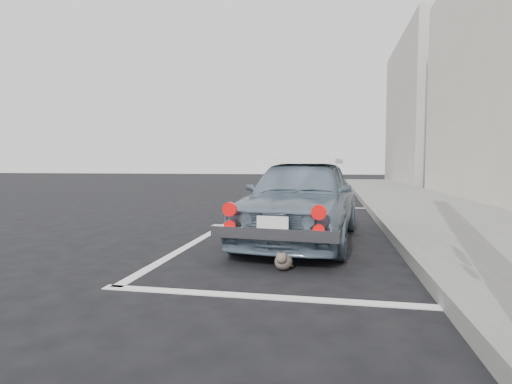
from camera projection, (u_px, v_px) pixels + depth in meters
ground at (228, 278)px, 3.85m from camera, size 80.00×80.00×0.00m
sidewalk at (504, 242)px, 5.22m from camera, size 2.80×40.00×0.15m
building_far at (431, 111)px, 22.01m from camera, size 3.50×10.00×8.00m
pline_rear at (272, 297)px, 3.27m from camera, size 3.00×0.12×0.01m
pline_front at (312, 207)px, 10.13m from camera, size 3.00×0.12×0.01m
pline_side at (222, 227)px, 6.96m from camera, size 0.12×7.00×0.01m
retro_coupe at (302, 198)px, 5.74m from camera, size 1.76×3.66×1.20m
cat at (283, 260)px, 4.12m from camera, size 0.21×0.42×0.22m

